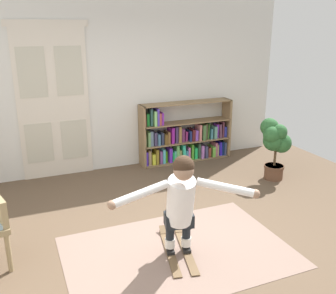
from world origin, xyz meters
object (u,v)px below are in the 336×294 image
object	(u,v)px
bookshelf	(184,138)
potted_plant	(275,142)
person_skier	(181,199)
skis_pair	(177,249)

from	to	relation	value
bookshelf	potted_plant	bearing A→B (deg)	-54.51
bookshelf	person_skier	bearing A→B (deg)	-115.47
skis_pair	person_skier	distance (m)	0.69
bookshelf	potted_plant	world-z (taller)	bookshelf
potted_plant	skis_pair	bearing A→B (deg)	-150.02
potted_plant	skis_pair	xyz separation A→B (m)	(-2.25, -1.30, -0.59)
bookshelf	skis_pair	xyz separation A→B (m)	(-1.30, -2.64, -0.41)
potted_plant	person_skier	size ratio (longest dim) A/B	0.67
bookshelf	person_skier	world-z (taller)	person_skier
bookshelf	person_skier	xyz separation A→B (m)	(-1.33, -2.80, 0.26)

